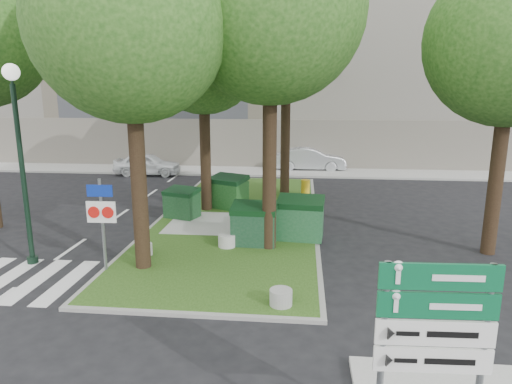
# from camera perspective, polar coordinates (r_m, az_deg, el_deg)

# --- Properties ---
(ground) EXTENTS (120.00, 120.00, 0.00)m
(ground) POSITION_cam_1_polar(r_m,az_deg,el_deg) (11.24, -10.73, -14.77)
(ground) COLOR black
(ground) RESTS_ON ground
(median_island) EXTENTS (6.00, 16.00, 0.12)m
(median_island) POSITION_cam_1_polar(r_m,az_deg,el_deg) (18.42, -2.23, -3.25)
(median_island) COLOR #234614
(median_island) RESTS_ON ground
(median_kerb) EXTENTS (6.30, 16.30, 0.10)m
(median_kerb) POSITION_cam_1_polar(r_m,az_deg,el_deg) (18.42, -2.23, -3.28)
(median_kerb) COLOR gray
(median_kerb) RESTS_ON ground
(building_sidewalk) EXTENTS (42.00, 3.00, 0.12)m
(building_sidewalk) POSITION_cam_1_polar(r_m,az_deg,el_deg) (28.64, -0.30, 2.59)
(building_sidewalk) COLOR #999993
(building_sidewalk) RESTS_ON ground
(zebra_crossing) EXTENTS (5.00, 3.00, 0.01)m
(zebra_crossing) POSITION_cam_1_polar(r_m,az_deg,el_deg) (13.92, -24.14, -10.11)
(zebra_crossing) COLOR silver
(zebra_crossing) RESTS_ON ground
(apartment_building) EXTENTS (41.00, 12.00, 16.00)m
(apartment_building) POSITION_cam_1_polar(r_m,az_deg,el_deg) (35.76, 1.03, 17.41)
(apartment_building) COLOR tan
(apartment_building) RESTS_ON ground
(tree_median_near_left) EXTENTS (5.20, 5.20, 10.53)m
(tree_median_near_left) POSITION_cam_1_polar(r_m,az_deg,el_deg) (13.04, -15.19, 21.92)
(tree_median_near_left) COLOR black
(tree_median_near_left) RESTS_ON ground
(tree_median_mid) EXTENTS (4.80, 4.80, 9.99)m
(tree_median_mid) POSITION_cam_1_polar(r_m,az_deg,el_deg) (19.07, -6.38, 18.24)
(tree_median_mid) COLOR black
(tree_median_mid) RESTS_ON ground
(tree_median_far) EXTENTS (5.80, 5.80, 11.93)m
(tree_median_far) POSITION_cam_1_polar(r_m,az_deg,el_deg) (21.82, 4.16, 21.14)
(tree_median_far) COLOR black
(tree_median_far) RESTS_ON ground
(dumpster_a) EXTENTS (1.52, 1.27, 1.20)m
(dumpster_a) POSITION_cam_1_polar(r_m,az_deg,el_deg) (18.39, -9.25, -1.38)
(dumpster_a) COLOR #0E3415
(dumpster_a) RESTS_ON median_island
(dumpster_b) EXTENTS (1.84, 1.62, 1.43)m
(dumpster_b) POSITION_cam_1_polar(r_m,az_deg,el_deg) (19.64, -3.48, -0.00)
(dumpster_b) COLOR #134414
(dumpster_b) RESTS_ON median_island
(dumpster_c) EXTENTS (1.52, 1.09, 1.38)m
(dumpster_c) POSITION_cam_1_polar(r_m,az_deg,el_deg) (15.09, -0.23, -4.05)
(dumpster_c) COLOR #0F321B
(dumpster_c) RESTS_ON median_island
(dumpster_d) EXTENTS (1.67, 1.25, 1.46)m
(dumpster_d) POSITION_cam_1_polar(r_m,az_deg,el_deg) (15.68, 5.58, -3.30)
(dumpster_d) COLOR #164925
(dumpster_d) RESTS_ON median_island
(bollard_left) EXTENTS (0.51, 0.51, 0.36)m
(bollard_left) POSITION_cam_1_polar(r_m,az_deg,el_deg) (14.63, -13.81, -6.97)
(bollard_left) COLOR gray
(bollard_left) RESTS_ON median_island
(bollard_right) EXTENTS (0.54, 0.54, 0.39)m
(bollard_right) POSITION_cam_1_polar(r_m,az_deg,el_deg) (11.14, 3.13, -13.01)
(bollard_right) COLOR gray
(bollard_right) RESTS_ON median_island
(bollard_mid) EXTENTS (0.57, 0.57, 0.41)m
(bollard_mid) POSITION_cam_1_polar(r_m,az_deg,el_deg) (14.96, -3.65, -6.06)
(bollard_mid) COLOR #ACABA6
(bollard_mid) RESTS_ON median_island
(litter_bin) EXTENTS (0.42, 0.42, 0.74)m
(litter_bin) POSITION_cam_1_polar(r_m,az_deg,el_deg) (22.14, 6.19, 0.58)
(litter_bin) COLOR gold
(litter_bin) RESTS_ON median_island
(street_lamp) EXTENTS (0.47, 0.47, 5.84)m
(street_lamp) POSITION_cam_1_polar(r_m,az_deg,el_deg) (14.69, -27.50, 5.56)
(street_lamp) COLOR black
(street_lamp) RESTS_ON ground
(traffic_sign_pole) EXTENTS (0.83, 0.09, 2.76)m
(traffic_sign_pole) POSITION_cam_1_polar(r_m,az_deg,el_deg) (13.38, -18.71, -2.56)
(traffic_sign_pole) COLOR slate
(traffic_sign_pole) RESTS_ON ground
(directional_sign) EXTENTS (1.49, 0.15, 2.98)m
(directional_sign) POSITION_cam_1_polar(r_m,az_deg,el_deg) (6.46, 21.33, -16.52)
(directional_sign) COLOR slate
(directional_sign) RESTS_ON sidewalk_corner
(car_white) EXTENTS (4.00, 1.69, 1.35)m
(car_white) POSITION_cam_1_polar(r_m,az_deg,el_deg) (28.42, -13.41, 3.42)
(car_white) COLOR white
(car_white) RESTS_ON ground
(car_silver) EXTENTS (4.56, 1.71, 1.49)m
(car_silver) POSITION_cam_1_polar(r_m,az_deg,el_deg) (29.36, 6.74, 4.11)
(car_silver) COLOR #A3A7AB
(car_silver) RESTS_ON ground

